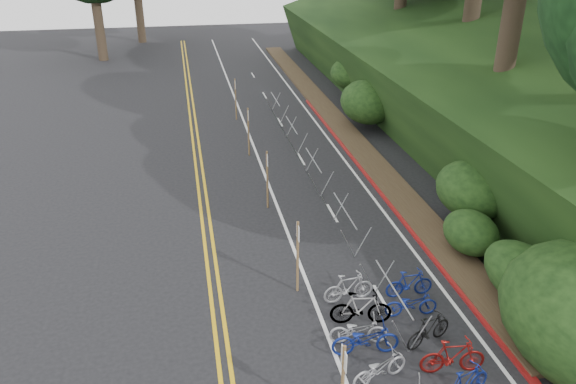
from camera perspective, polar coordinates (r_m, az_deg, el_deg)
name	(u,v)px	position (r m, az deg, el deg)	size (l,w,h in m)	color
road_markings	(272,217)	(22.55, -1.62, -2.58)	(7.47, 80.00, 0.01)	gold
red_curb	(377,187)	(25.37, 9.02, 0.54)	(0.25, 28.00, 0.10)	maroon
embankment	(462,84)	(33.51, 17.24, 10.42)	(14.30, 48.14, 9.11)	black
bike_racks_rest	(313,166)	(25.19, 2.59, 2.65)	(1.14, 23.00, 1.17)	gray
signpost_near	(343,382)	(13.25, 5.58, -18.66)	(0.08, 0.40, 2.39)	brown
signposts_rest	(257,150)	(25.47, -3.18, 4.30)	(0.08, 18.40, 2.50)	brown
bike_front	(358,330)	(16.14, 7.16, -13.75)	(1.62, 0.56, 0.85)	#9E9EA3
bike_valet	(419,367)	(15.22, 13.17, -16.92)	(3.16, 9.03, 1.09)	maroon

